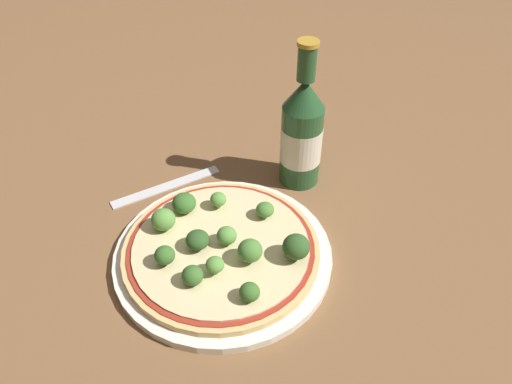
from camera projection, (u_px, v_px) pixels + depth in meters
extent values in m
plane|color=brown|center=(228.00, 256.00, 0.68)|extent=(3.00, 3.00, 0.00)
cylinder|color=silver|center=(223.00, 255.00, 0.67)|extent=(0.29, 0.29, 0.01)
cylinder|color=tan|center=(222.00, 251.00, 0.66)|extent=(0.26, 0.26, 0.01)
cylinder|color=maroon|center=(222.00, 248.00, 0.66)|extent=(0.25, 0.25, 0.00)
cylinder|color=beige|center=(222.00, 247.00, 0.66)|extent=(0.24, 0.24, 0.00)
cylinder|color=#7A9E5B|center=(164.00, 226.00, 0.68)|extent=(0.01, 0.01, 0.01)
ellipsoid|color=#568E3D|center=(163.00, 219.00, 0.67)|extent=(0.03, 0.03, 0.03)
cylinder|color=#7A9E5B|center=(250.00, 258.00, 0.64)|extent=(0.01, 0.01, 0.01)
ellipsoid|color=#477A33|center=(250.00, 251.00, 0.63)|extent=(0.03, 0.03, 0.03)
cylinder|color=#7A9E5B|center=(215.00, 270.00, 0.62)|extent=(0.01, 0.01, 0.01)
ellipsoid|color=#568E3D|center=(215.00, 265.00, 0.61)|extent=(0.02, 0.02, 0.02)
cylinder|color=#7A9E5B|center=(250.00, 297.00, 0.59)|extent=(0.01, 0.01, 0.01)
ellipsoid|color=#386628|center=(250.00, 292.00, 0.59)|extent=(0.02, 0.02, 0.02)
cylinder|color=#7A9E5B|center=(265.00, 214.00, 0.70)|extent=(0.01, 0.01, 0.01)
ellipsoid|color=#477A33|center=(265.00, 210.00, 0.69)|extent=(0.03, 0.03, 0.02)
cylinder|color=#7A9E5B|center=(185.00, 209.00, 0.71)|extent=(0.01, 0.01, 0.01)
ellipsoid|color=#386628|center=(184.00, 203.00, 0.70)|extent=(0.03, 0.03, 0.03)
cylinder|color=#7A9E5B|center=(165.00, 260.00, 0.63)|extent=(0.01, 0.01, 0.01)
ellipsoid|color=#386628|center=(164.00, 254.00, 0.63)|extent=(0.03, 0.03, 0.02)
cylinder|color=#7A9E5B|center=(227.00, 243.00, 0.66)|extent=(0.01, 0.01, 0.01)
ellipsoid|color=#568E3D|center=(227.00, 237.00, 0.65)|extent=(0.03, 0.03, 0.02)
cylinder|color=#7A9E5B|center=(219.00, 205.00, 0.71)|extent=(0.01, 0.01, 0.01)
ellipsoid|color=#568E3D|center=(218.00, 199.00, 0.70)|extent=(0.02, 0.02, 0.02)
cylinder|color=#7A9E5B|center=(198.00, 245.00, 0.65)|extent=(0.01, 0.01, 0.01)
ellipsoid|color=#2D5123|center=(198.00, 240.00, 0.65)|extent=(0.03, 0.03, 0.02)
cylinder|color=#7A9E5B|center=(296.00, 254.00, 0.64)|extent=(0.01, 0.01, 0.01)
ellipsoid|color=#2D5123|center=(296.00, 247.00, 0.63)|extent=(0.04, 0.04, 0.03)
cylinder|color=#7A9E5B|center=(193.00, 281.00, 0.61)|extent=(0.01, 0.01, 0.01)
ellipsoid|color=#386628|center=(192.00, 276.00, 0.60)|extent=(0.03, 0.03, 0.02)
cylinder|color=#234C28|center=(301.00, 145.00, 0.76)|extent=(0.06, 0.06, 0.13)
cylinder|color=beige|center=(301.00, 143.00, 0.76)|extent=(0.06, 0.06, 0.06)
cone|color=#234C28|center=(305.00, 94.00, 0.70)|extent=(0.06, 0.06, 0.04)
cylinder|color=#234C28|center=(307.00, 63.00, 0.67)|extent=(0.03, 0.03, 0.05)
cylinder|color=#B7892D|center=(308.00, 43.00, 0.65)|extent=(0.03, 0.03, 0.01)
cube|color=silver|center=(167.00, 186.00, 0.79)|extent=(0.03, 0.18, 0.00)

